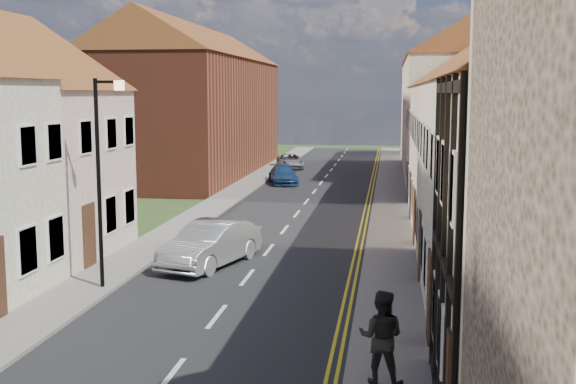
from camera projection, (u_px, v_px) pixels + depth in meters
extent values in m
cube|color=black|center=(285.00, 230.00, 30.29)|extent=(7.00, 90.00, 0.02)
cube|color=gray|center=(183.00, 226.00, 30.90)|extent=(1.80, 90.00, 0.12)
cube|color=gray|center=(390.00, 231.00, 29.67)|extent=(1.80, 90.00, 0.12)
cube|color=white|center=(552.00, 182.00, 22.21)|extent=(8.00, 5.00, 6.00)
cube|color=#FFE0C9|center=(521.00, 165.00, 27.51)|extent=(8.00, 5.80, 6.00)
cube|color=brown|center=(540.00, 19.00, 24.55)|extent=(0.60, 0.60, 1.60)
cube|color=#ACAAA2|center=(500.00, 153.00, 32.81)|extent=(8.00, 5.00, 6.00)
cube|color=brown|center=(512.00, 33.00, 30.24)|extent=(0.60, 0.60, 1.60)
cube|color=white|center=(485.00, 145.00, 38.10)|extent=(8.00, 5.80, 6.00)
cube|color=brown|center=(495.00, 42.00, 35.14)|extent=(0.60, 0.60, 1.60)
cube|color=white|center=(459.00, 116.00, 52.98)|extent=(8.00, 24.00, 8.00)
cube|color=brown|center=(195.00, 118.00, 50.66)|extent=(8.00, 24.00, 8.00)
cylinder|color=black|center=(99.00, 184.00, 20.60)|extent=(0.12, 0.12, 6.00)
cube|color=black|center=(107.00, 82.00, 20.16)|extent=(0.70, 0.08, 0.08)
cube|color=#FFD899|center=(119.00, 85.00, 20.12)|extent=(0.25, 0.15, 0.28)
imported|color=#939699|center=(211.00, 244.00, 23.92)|extent=(2.80, 4.76, 1.48)
imported|color=navy|center=(283.00, 175.00, 45.57)|extent=(2.56, 4.18, 1.13)
imported|color=gray|center=(290.00, 161.00, 54.93)|extent=(2.72, 4.29, 1.10)
imported|color=black|center=(381.00, 337.00, 13.89)|extent=(1.00, 0.84, 1.85)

